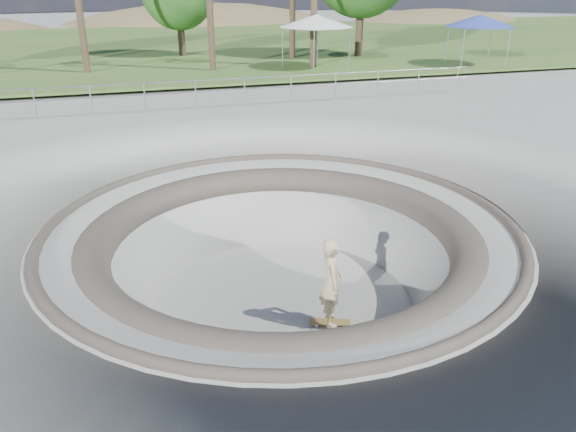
# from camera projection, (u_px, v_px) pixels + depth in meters

# --- Properties ---
(ground) EXTENTS (180.00, 180.00, 0.00)m
(ground) POSITION_uv_depth(u_px,v_px,m) (281.00, 226.00, 12.17)
(ground) COLOR #A9A9A3
(ground) RESTS_ON ground
(skate_bowl) EXTENTS (14.00, 14.00, 4.10)m
(skate_bowl) POSITION_uv_depth(u_px,v_px,m) (281.00, 298.00, 12.89)
(skate_bowl) COLOR #A9A9A3
(skate_bowl) RESTS_ON ground
(grass_strip) EXTENTS (180.00, 36.00, 0.12)m
(grass_strip) POSITION_uv_depth(u_px,v_px,m) (152.00, 46.00, 41.96)
(grass_strip) COLOR #365B24
(grass_strip) RESTS_ON ground
(distant_hills) EXTENTS (103.20, 45.00, 28.60)m
(distant_hills) POSITION_uv_depth(u_px,v_px,m) (175.00, 87.00, 66.18)
(distant_hills) COLOR brown
(distant_hills) RESTS_ON ground
(safety_railing) EXTENTS (25.00, 0.06, 1.03)m
(safety_railing) POSITION_uv_depth(u_px,v_px,m) (196.00, 93.00, 22.44)
(safety_railing) COLOR #97999F
(safety_railing) RESTS_ON ground
(skateboard) EXTENTS (0.89, 0.53, 0.09)m
(skateboard) POSITION_uv_depth(u_px,v_px,m) (330.00, 322.00, 11.98)
(skateboard) COLOR olive
(skateboard) RESTS_ON ground
(skater) EXTENTS (0.61, 0.79, 1.94)m
(skater) POSITION_uv_depth(u_px,v_px,m) (331.00, 282.00, 11.60)
(skater) COLOR #CDB684
(skater) RESTS_ON skateboard
(canopy_white) EXTENTS (5.16, 5.16, 2.82)m
(canopy_white) POSITION_uv_depth(u_px,v_px,m) (316.00, 21.00, 30.55)
(canopy_white) COLOR #97999F
(canopy_white) RESTS_ON ground
(canopy_blue) EXTENTS (5.30, 5.30, 2.75)m
(canopy_blue) POSITION_uv_depth(u_px,v_px,m) (480.00, 21.00, 31.55)
(canopy_blue) COLOR #97999F
(canopy_blue) RESTS_ON ground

